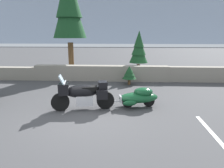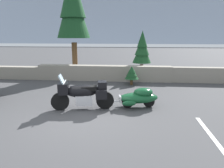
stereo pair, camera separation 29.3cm
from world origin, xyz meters
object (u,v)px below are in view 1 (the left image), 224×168
Objects in this scene: car_shaped_trailer at (139,97)px; pine_tree_secondary at (139,48)px; touring_motorcycle at (83,94)px; pine_tree_tall at (68,1)px.

car_shaped_trailer is 0.75× the size of pine_tree_secondary.
car_shaped_trailer is at bearing 11.25° from touring_motorcycle.
pine_tree_tall reaches higher than touring_motorcycle.
pine_tree_tall is (-2.05, 6.45, 4.18)m from touring_motorcycle.
pine_tree_secondary reaches higher than car_shaped_trailer.
pine_tree_tall reaches higher than car_shaped_trailer.
touring_motorcycle is at bearing -168.75° from car_shaped_trailer.
pine_tree_secondary is at bearing 68.36° from touring_motorcycle.
pine_tree_secondary is (0.34, 5.68, 1.45)m from car_shaped_trailer.
touring_motorcycle reaches higher than car_shaped_trailer.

